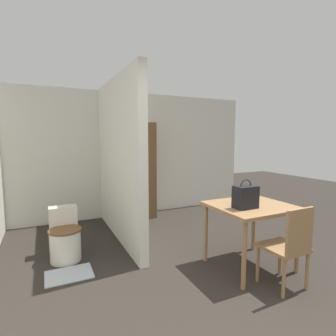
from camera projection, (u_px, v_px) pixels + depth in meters
name	position (u px, v px, depth m)	size (l,w,h in m)	color
wall_back	(128.00, 155.00, 5.41)	(5.46, 0.12, 2.50)	silver
partition_wall	(118.00, 160.00, 4.11)	(0.12, 2.29, 2.50)	silver
dining_table	(251.00, 212.00, 3.20)	(0.93, 0.84, 0.79)	#997047
wooden_chair	(289.00, 245.00, 2.73)	(0.41, 0.41, 0.90)	#997047
toilet	(65.00, 238.00, 3.45)	(0.41, 0.56, 0.66)	silver
handbag	(245.00, 197.00, 3.02)	(0.26, 0.17, 0.34)	black
wooden_cabinet	(142.00, 170.00, 5.24)	(0.46, 0.49, 1.89)	brown
bath_mat	(69.00, 275.00, 3.06)	(0.53, 0.39, 0.01)	#B2BCC6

